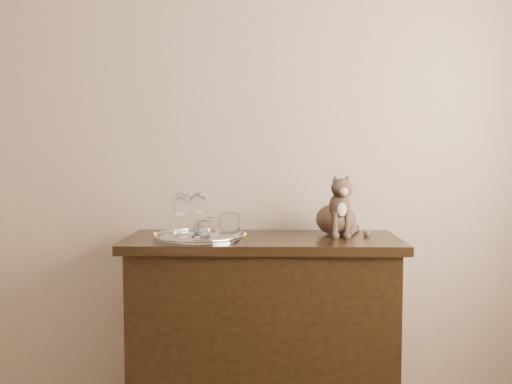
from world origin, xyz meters
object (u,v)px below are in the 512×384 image
wine_glass_c (181,217)px  tumbler_a (211,228)px  tumbler_b (202,231)px  wine_glass_a (182,213)px  cat (336,204)px  tray (200,237)px  wine_glass_d (198,215)px  sideboard (263,332)px  tumbler_c (230,224)px

wine_glass_c → tumbler_a: (0.14, -0.03, -0.05)m
wine_glass_c → tumbler_b: wine_glass_c is taller
wine_glass_a → cat: cat is taller
tray → wine_glass_c: 0.12m
wine_glass_a → cat: size_ratio=0.71×
wine_glass_d → tumbler_b: bearing=-73.0°
tumbler_b → tray: bearing=103.2°
sideboard → tumbler_a: size_ratio=14.10×
cat → wine_glass_a: bearing=180.0°
sideboard → wine_glass_c: (-0.36, -0.04, 0.52)m
tumbler_c → cat: size_ratio=0.36×
wine_glass_c → cat: bearing=10.8°
wine_glass_d → tumbler_c: bearing=18.8°
tray → wine_glass_a: (-0.08, 0.05, 0.10)m
wine_glass_a → tumbler_b: 0.20m
tray → tumbler_a: 0.08m
wine_glass_d → tumbler_c: size_ratio=1.93×
tray → tumbler_c: bearing=17.0°
tray → tumbler_a: (0.06, -0.03, 0.05)m
sideboard → tumbler_c: bearing=176.1°
tray → tumbler_c: size_ratio=4.01×
tumbler_a → tumbler_c: size_ratio=0.85×
wine_glass_c → tumbler_c: size_ratio=1.76×
sideboard → wine_glass_d: size_ratio=6.24×
wine_glass_a → sideboard: bearing=-2.9°
wine_glass_a → tumbler_a: size_ratio=2.33×
tumbler_b → cat: bearing=21.9°
tray → wine_glass_c: wine_glass_c is taller
sideboard → wine_glass_d: 0.60m
wine_glass_a → wine_glass_c: (0.00, -0.06, -0.01)m
tray → wine_glass_d: wine_glass_d is taller
wine_glass_c → wine_glass_a: bearing=93.4°
wine_glass_a → tumbler_c: bearing=-2.3°
wine_glass_a → tumbler_b: bearing=-55.4°
wine_glass_c → tumbler_c: bearing=12.6°
tray → tumbler_a: bearing=-31.4°
tumbler_c → sideboard: bearing=-3.9°
tray → wine_glass_d: size_ratio=2.08×
wine_glass_c → wine_glass_d: wine_glass_d is taller
tray → tumbler_b: bearing=-76.8°
sideboard → tray: size_ratio=3.00×
tray → cat: size_ratio=1.43×
tumbler_b → wine_glass_c: bearing=136.0°
sideboard → wine_glass_a: size_ratio=6.04×
wine_glass_a → tumbler_a: wine_glass_a is taller
wine_glass_c → wine_glass_d: 0.07m
tray → tumbler_c: tumbler_c is taller
tumbler_b → cat: 0.63m
wine_glass_a → cat: bearing=6.3°
wine_glass_d → tumbler_c: 0.15m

